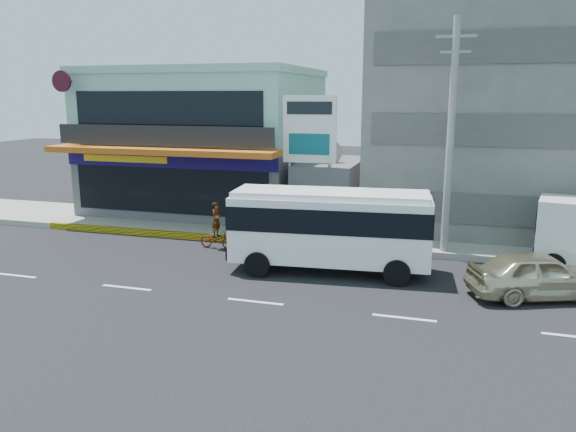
# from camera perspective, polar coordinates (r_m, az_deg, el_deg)

# --- Properties ---
(ground) EXTENTS (120.00, 120.00, 0.00)m
(ground) POSITION_cam_1_polar(r_m,az_deg,el_deg) (19.36, -3.34, -8.69)
(ground) COLOR black
(ground) RESTS_ON ground
(sidewalk) EXTENTS (70.00, 5.00, 0.30)m
(sidewalk) POSITION_cam_1_polar(r_m,az_deg,el_deg) (27.36, 13.52, -2.43)
(sidewalk) COLOR gray
(sidewalk) RESTS_ON ground
(shop_building) EXTENTS (12.40, 11.70, 8.00)m
(shop_building) POSITION_cam_1_polar(r_m,az_deg,el_deg) (34.17, -8.13, 7.20)
(shop_building) COLOR #434448
(shop_building) RESTS_ON ground
(concrete_building) EXTENTS (16.00, 12.00, 14.00)m
(concrete_building) POSITION_cam_1_polar(r_m,az_deg,el_deg) (32.21, 23.82, 11.36)
(concrete_building) COLOR gray
(concrete_building) RESTS_ON ground
(gap_structure) EXTENTS (3.00, 6.00, 3.50)m
(gap_structure) POSITION_cam_1_polar(r_m,az_deg,el_deg) (30.09, 4.41, 2.30)
(gap_structure) COLOR #434448
(gap_structure) RESTS_ON ground
(satellite_dish) EXTENTS (1.50, 1.50, 0.15)m
(satellite_dish) POSITION_cam_1_polar(r_m,az_deg,el_deg) (28.87, 4.05, 5.55)
(satellite_dish) COLOR slate
(satellite_dish) RESTS_ON gap_structure
(billboard) EXTENTS (2.60, 0.18, 6.90)m
(billboard) POSITION_cam_1_polar(r_m,az_deg,el_deg) (27.11, 2.21, 8.01)
(billboard) COLOR gray
(billboard) RESTS_ON ground
(utility_pole_near) EXTENTS (1.60, 0.30, 10.00)m
(utility_pole_near) POSITION_cam_1_polar(r_m,az_deg,el_deg) (24.45, 16.17, 7.62)
(utility_pole_near) COLOR #999993
(utility_pole_near) RESTS_ON ground
(minibus) EXTENTS (7.97, 3.29, 3.26)m
(minibus) POSITION_cam_1_polar(r_m,az_deg,el_deg) (22.05, 4.30, -0.82)
(minibus) COLOR white
(minibus) RESTS_ON ground
(sedan) EXTENTS (5.21, 3.53, 1.65)m
(sedan) POSITION_cam_1_polar(r_m,az_deg,el_deg) (21.31, 24.19, -5.47)
(sedan) COLOR beige
(sedan) RESTS_ON ground
(motorcycle_rider) EXTENTS (1.72, 0.71, 2.16)m
(motorcycle_rider) POSITION_cam_1_polar(r_m,az_deg,el_deg) (25.84, -7.25, -1.76)
(motorcycle_rider) COLOR #500E0B
(motorcycle_rider) RESTS_ON ground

